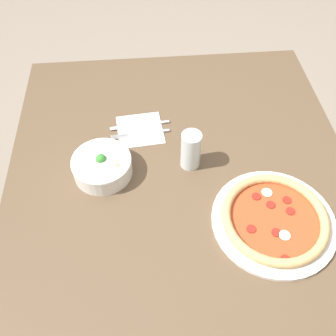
{
  "coord_description": "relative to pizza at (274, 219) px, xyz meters",
  "views": [
    {
      "loc": [
        -0.65,
        0.1,
        1.65
      ],
      "look_at": [
        0.06,
        0.04,
        0.75
      ],
      "focal_mm": 40.0,
      "sensor_mm": 36.0,
      "label": 1
    }
  ],
  "objects": [
    {
      "name": "ground_plane",
      "position": [
        0.14,
        0.24,
        -0.75
      ],
      "size": [
        8.0,
        8.0,
        0.0
      ],
      "primitive_type": "plane",
      "color": "gray"
    },
    {
      "name": "dining_table",
      "position": [
        0.14,
        0.24,
        -0.1
      ],
      "size": [
        1.32,
        1.08,
        0.73
      ],
      "color": "brown",
      "rests_on": "ground_plane"
    },
    {
      "name": "pizza",
      "position": [
        0.0,
        0.0,
        0.0
      ],
      "size": [
        0.35,
        0.35,
        0.04
      ],
      "color": "white",
      "rests_on": "dining_table"
    },
    {
      "name": "bowl",
      "position": [
        0.22,
        0.48,
        0.02
      ],
      "size": [
        0.18,
        0.18,
        0.08
      ],
      "color": "white",
      "rests_on": "dining_table"
    },
    {
      "name": "napkin",
      "position": [
        0.39,
        0.36,
        -0.02
      ],
      "size": [
        0.16,
        0.16,
        0.0
      ],
      "color": "white",
      "rests_on": "dining_table"
    },
    {
      "name": "fork",
      "position": [
        0.37,
        0.36,
        -0.01
      ],
      "size": [
        0.03,
        0.2,
        0.0
      ],
      "rotation": [
        0.0,
        0.0,
        1.66
      ],
      "color": "silver",
      "rests_on": "napkin"
    },
    {
      "name": "knife",
      "position": [
        0.41,
        0.35,
        -0.01
      ],
      "size": [
        0.03,
        0.2,
        0.01
      ],
      "rotation": [
        0.0,
        0.0,
        1.66
      ],
      "color": "silver",
      "rests_on": "napkin"
    },
    {
      "name": "glass",
      "position": [
        0.23,
        0.21,
        0.05
      ],
      "size": [
        0.06,
        0.06,
        0.13
      ],
      "color": "silver",
      "rests_on": "dining_table"
    }
  ]
}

